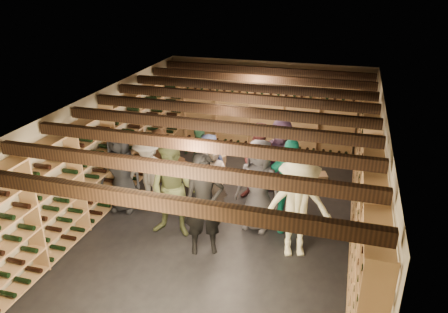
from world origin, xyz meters
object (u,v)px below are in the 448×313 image
object	(u,v)px
crate_loose	(316,177)
person_2	(173,190)
crate_stack_left	(213,169)
person_12	(259,186)
person_7	(214,182)
person_11	(280,157)
crate_stack_right	(261,162)
person_10	(200,157)
person_5	(160,163)
person_6	(209,169)
person_9	(149,173)
person_3	(297,207)
person_8	(261,163)
person_4	(288,185)
person_0	(121,171)
person_1	(204,205)

from	to	relation	value
crate_loose	person_2	bearing A→B (deg)	-127.75
crate_stack_left	person_12	xyz separation A→B (m)	(1.42, -1.60, 0.57)
person_7	person_11	xyz separation A→B (m)	(1.09, 1.36, 0.11)
crate_stack_right	person_10	world-z (taller)	person_10
person_5	person_6	size ratio (longest dim) A/B	1.01
person_11	person_7	bearing A→B (deg)	-116.76
crate_stack_left	person_9	distance (m)	1.80
person_2	person_5	distance (m)	1.60
person_3	person_8	bearing A→B (deg)	103.85
person_2	person_4	bearing A→B (deg)	20.14
crate_stack_left	person_12	size ratio (longest dim) A/B	0.37
crate_stack_left	person_11	distance (m)	1.67
person_12	person_3	bearing A→B (deg)	-27.91
crate_stack_right	person_0	bearing A→B (deg)	-132.34
person_1	person_11	size ratio (longest dim) A/B	1.08
person_6	person_2	bearing A→B (deg)	-112.85
person_5	person_10	distance (m)	0.94
crate_stack_left	crate_stack_right	xyz separation A→B (m)	(0.96, 0.92, -0.08)
person_9	person_10	bearing A→B (deg)	66.19
person_8	person_11	distance (m)	0.55
person_11	person_12	world-z (taller)	person_12
person_8	person_10	xyz separation A→B (m)	(-1.45, 0.20, -0.13)
crate_stack_right	person_10	size ratio (longest dim) A/B	0.36
person_6	person_11	bearing A→B (deg)	18.03
crate_stack_left	crate_stack_right	distance (m)	1.33
crate_stack_left	person_2	xyz separation A→B (m)	(-0.02, -2.27, 0.59)
person_0	person_8	distance (m)	2.90
crate_stack_left	person_1	distance (m)	2.78
person_2	person_7	distance (m)	1.00
crate_stack_left	person_8	distance (m)	1.44
person_3	crate_stack_left	bearing A→B (deg)	118.83
crate_loose	person_7	xyz separation A→B (m)	(-1.84, -2.22, 0.68)
person_2	person_12	xyz separation A→B (m)	(1.45, 0.67, -0.02)
person_7	person_11	bearing A→B (deg)	48.31
crate_stack_left	person_1	size ratio (longest dim) A/B	0.36
person_4	person_5	distance (m)	2.91
person_1	person_6	xyz separation A→B (m)	(-0.48, 1.72, -0.17)
person_1	person_10	world-z (taller)	person_1
person_6	person_7	xyz separation A→B (m)	(0.28, -0.54, -0.01)
person_2	person_8	distance (m)	2.17
person_1	person_7	xyz separation A→B (m)	(-0.19, 1.19, -0.18)
person_4	person_12	world-z (taller)	person_4
person_2	person_9	xyz separation A→B (m)	(-0.88, 0.79, -0.13)
person_1	person_9	bearing A→B (deg)	120.24
crate_stack_left	person_5	xyz separation A→B (m)	(-0.90, -0.94, 0.44)
person_9	person_8	bearing A→B (deg)	31.15
crate_loose	person_11	distance (m)	1.39
person_7	person_12	distance (m)	0.95
person_2	person_0	bearing A→B (deg)	155.38
person_5	person_9	world-z (taller)	person_9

